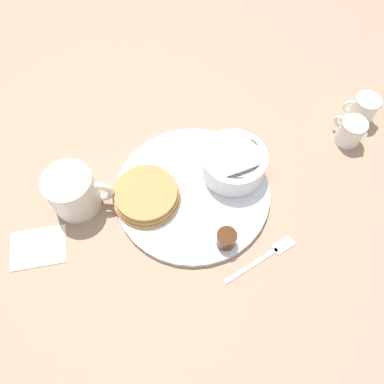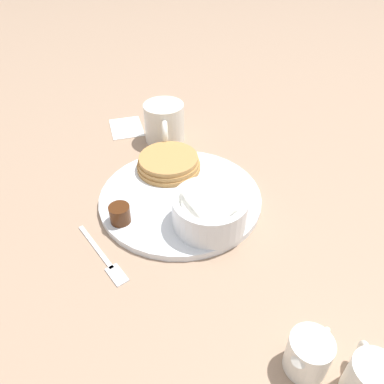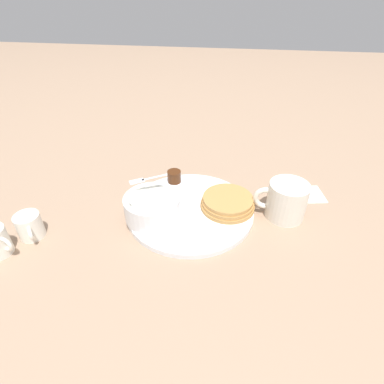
{
  "view_description": "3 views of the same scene",
  "coord_description": "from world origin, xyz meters",
  "px_view_note": "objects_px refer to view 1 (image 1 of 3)",
  "views": [
    {
      "loc": [
        0.0,
        0.34,
        0.62
      ],
      "look_at": [
        0.0,
        0.02,
        0.04
      ],
      "focal_mm": 35.0,
      "sensor_mm": 36.0,
      "label": 1
    },
    {
      "loc": [
        -0.51,
        0.02,
        0.44
      ],
      "look_at": [
        -0.02,
        -0.02,
        0.03
      ],
      "focal_mm": 35.0,
      "sensor_mm": 36.0,
      "label": 2
    },
    {
      "loc": [
        0.08,
        -0.53,
        0.44
      ],
      "look_at": [
        0.0,
        0.01,
        0.05
      ],
      "focal_mm": 28.0,
      "sensor_mm": 36.0,
      "label": 3
    }
  ],
  "objects_px": {
    "plate": "(194,192)",
    "fork": "(269,255)",
    "coffee_mug": "(75,192)",
    "creamer_pitcher_near": "(351,131)",
    "bowl": "(235,163)",
    "creamer_pitcher_far": "(364,109)"
  },
  "relations": [
    {
      "from": "plate",
      "to": "fork",
      "type": "height_order",
      "value": "plate"
    },
    {
      "from": "plate",
      "to": "fork",
      "type": "xyz_separation_m",
      "value": [
        -0.13,
        0.12,
        -0.0
      ]
    },
    {
      "from": "coffee_mug",
      "to": "creamer_pitcher_near",
      "type": "relative_size",
      "value": 1.88
    },
    {
      "from": "bowl",
      "to": "creamer_pitcher_near",
      "type": "relative_size",
      "value": 1.93
    },
    {
      "from": "plate",
      "to": "creamer_pitcher_near",
      "type": "bearing_deg",
      "value": -158.03
    },
    {
      "from": "creamer_pitcher_near",
      "to": "fork",
      "type": "relative_size",
      "value": 0.48
    },
    {
      "from": "bowl",
      "to": "creamer_pitcher_far",
      "type": "height_order",
      "value": "bowl"
    },
    {
      "from": "bowl",
      "to": "coffee_mug",
      "type": "height_order",
      "value": "coffee_mug"
    },
    {
      "from": "plate",
      "to": "coffee_mug",
      "type": "bearing_deg",
      "value": 5.57
    },
    {
      "from": "plate",
      "to": "creamer_pitcher_near",
      "type": "xyz_separation_m",
      "value": [
        -0.31,
        -0.13,
        0.02
      ]
    },
    {
      "from": "creamer_pitcher_far",
      "to": "fork",
      "type": "xyz_separation_m",
      "value": [
        0.22,
        0.3,
        -0.03
      ]
    },
    {
      "from": "creamer_pitcher_near",
      "to": "creamer_pitcher_far",
      "type": "xyz_separation_m",
      "value": [
        -0.04,
        -0.05,
        0.0
      ]
    },
    {
      "from": "plate",
      "to": "coffee_mug",
      "type": "height_order",
      "value": "coffee_mug"
    },
    {
      "from": "coffee_mug",
      "to": "creamer_pitcher_near",
      "type": "bearing_deg",
      "value": -164.31
    },
    {
      "from": "creamer_pitcher_near",
      "to": "creamer_pitcher_far",
      "type": "distance_m",
      "value": 0.07
    },
    {
      "from": "plate",
      "to": "creamer_pitcher_near",
      "type": "relative_size",
      "value": 4.63
    },
    {
      "from": "creamer_pitcher_near",
      "to": "fork",
      "type": "distance_m",
      "value": 0.31
    },
    {
      "from": "plate",
      "to": "creamer_pitcher_far",
      "type": "bearing_deg",
      "value": -152.71
    },
    {
      "from": "coffee_mug",
      "to": "bowl",
      "type": "bearing_deg",
      "value": -167.5
    },
    {
      "from": "creamer_pitcher_near",
      "to": "bowl",
      "type": "bearing_deg",
      "value": 19.4
    },
    {
      "from": "plate",
      "to": "bowl",
      "type": "height_order",
      "value": "bowl"
    },
    {
      "from": "creamer_pitcher_near",
      "to": "coffee_mug",
      "type": "bearing_deg",
      "value": 15.69
    }
  ]
}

